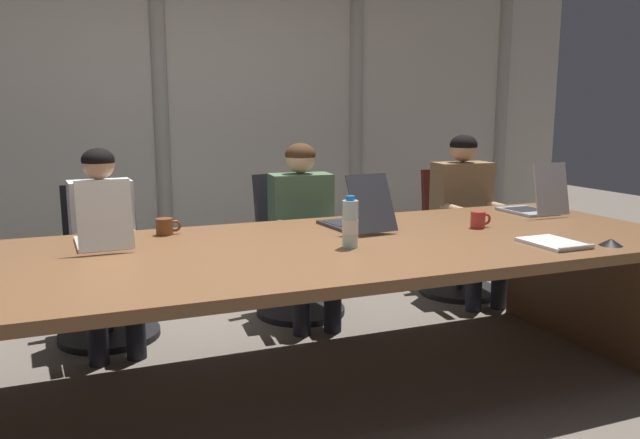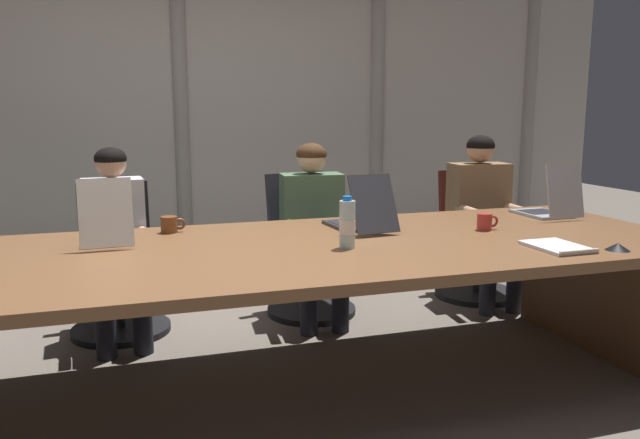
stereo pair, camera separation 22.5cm
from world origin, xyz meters
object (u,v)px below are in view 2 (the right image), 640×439
(laptop_center, at_px, (360,218))
(spiral_notepad, at_px, (558,247))
(laptop_left_mid, at_px, (106,231))
(person_left_mid, at_px, (116,234))
(person_right_mid, at_px, (483,208))
(conference_mic_left_side, at_px, (618,247))
(water_bottle_primary, at_px, (347,224))
(laptop_right_mid, at_px, (549,207))
(person_center, at_px, (314,220))
(coffee_mug_near, at_px, (485,222))
(office_chair_right_mid, at_px, (474,249))
(office_chair_center, at_px, (308,261))
(coffee_mug_far, at_px, (170,225))
(office_chair_left_mid, at_px, (118,277))

(laptop_center, height_order, spiral_notepad, laptop_center)
(laptop_left_mid, distance_m, person_left_mid, 0.67)
(person_right_mid, relative_size, conference_mic_left_side, 10.81)
(water_bottle_primary, bearing_deg, laptop_left_mid, 157.68)
(laptop_center, height_order, laptop_right_mid, laptop_right_mid)
(person_center, height_order, coffee_mug_near, person_center)
(office_chair_right_mid, xyz_separation_m, person_right_mid, (-0.04, -0.15, 0.33))
(laptop_center, relative_size, office_chair_center, 0.52)
(office_chair_center, xyz_separation_m, water_bottle_primary, (-0.18, -1.26, 0.49))
(office_chair_right_mid, bearing_deg, person_center, -76.90)
(person_right_mid, bearing_deg, person_left_mid, -85.53)
(coffee_mug_far, bearing_deg, coffee_mug_near, -15.37)
(water_bottle_primary, relative_size, conference_mic_left_side, 2.24)
(office_chair_right_mid, distance_m, person_right_mid, 0.37)
(laptop_right_mid, relative_size, person_left_mid, 0.35)
(coffee_mug_far, xyz_separation_m, conference_mic_left_side, (1.94, -1.07, -0.03))
(laptop_left_mid, bearing_deg, conference_mic_left_side, -113.62)
(person_center, bearing_deg, person_left_mid, -84.80)
(office_chair_left_mid, distance_m, person_center, 1.28)
(office_chair_center, bearing_deg, person_center, -10.56)
(office_chair_left_mid, height_order, coffee_mug_near, office_chair_left_mid)
(office_chair_center, height_order, water_bottle_primary, water_bottle_primary)
(office_chair_right_mid, relative_size, coffee_mug_near, 7.37)
(laptop_left_mid, relative_size, spiral_notepad, 1.40)
(laptop_right_mid, bearing_deg, office_chair_center, 56.37)
(coffee_mug_near, xyz_separation_m, conference_mic_left_side, (0.31, -0.62, -0.03))
(office_chair_right_mid, bearing_deg, office_chair_center, -83.75)
(person_left_mid, distance_m, conference_mic_left_side, 2.70)
(laptop_left_mid, distance_m, water_bottle_primary, 1.17)
(coffee_mug_near, bearing_deg, person_left_mid, 154.34)
(person_right_mid, bearing_deg, person_center, -85.61)
(person_left_mid, distance_m, coffee_mug_far, 0.56)
(person_center, distance_m, person_right_mid, 1.26)
(coffee_mug_near, bearing_deg, spiral_notepad, -81.47)
(office_chair_right_mid, xyz_separation_m, conference_mic_left_side, (-0.30, -1.70, 0.40))
(laptop_right_mid, relative_size, person_right_mid, 0.34)
(laptop_right_mid, height_order, person_center, person_center)
(coffee_mug_far, distance_m, spiral_notepad, 1.95)
(conference_mic_left_side, bearing_deg, laptop_left_mid, 158.77)
(spiral_notepad, bearing_deg, person_right_mid, 69.88)
(laptop_left_mid, xyz_separation_m, coffee_mug_near, (1.94, -0.26, -0.02))
(laptop_right_mid, relative_size, water_bottle_primary, 1.65)
(office_chair_left_mid, xyz_separation_m, person_center, (1.23, -0.15, 0.31))
(laptop_right_mid, xyz_separation_m, coffee_mug_near, (-0.60, -0.25, -0.02))
(office_chair_center, height_order, coffee_mug_near, office_chair_center)
(water_bottle_primary, relative_size, spiral_notepad, 0.80)
(office_chair_left_mid, bearing_deg, coffee_mug_far, 21.44)
(spiral_notepad, bearing_deg, conference_mic_left_side, -26.87)
(person_right_mid, height_order, spiral_notepad, person_right_mid)
(coffee_mug_near, bearing_deg, water_bottle_primary, -167.90)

